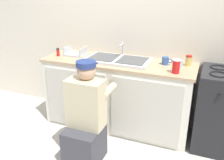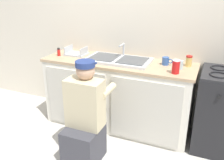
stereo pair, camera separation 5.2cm
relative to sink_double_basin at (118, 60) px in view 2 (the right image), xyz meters
The scene contains 12 objects.
ground_plane 0.97m from the sink_double_basin, 90.00° to the right, with size 12.00×12.00×0.00m, color beige.
back_wall 0.48m from the sink_double_basin, 90.00° to the left, with size 6.00×0.10×2.50m, color beige.
counter_cabinet 0.49m from the sink_double_basin, 90.00° to the right, with size 1.87×0.62×0.88m.
countertop 0.04m from the sink_double_basin, 90.00° to the right, with size 1.91×0.62×0.03m, color tan.
sink_double_basin is the anchor object (origin of this frame).
plumber_person 0.91m from the sink_double_basin, 94.97° to the right, with size 0.42×0.61×1.10m.
dish_rack_tray 0.63m from the sink_double_basin, behind, with size 0.28×0.22×0.11m.
coffee_mug 0.58m from the sink_double_basin, ahead, with size 0.13×0.08×0.10m.
condiment_jar 0.84m from the sink_double_basin, ahead, with size 0.07×0.07×0.13m.
soda_cup_red 0.76m from the sink_double_basin, 13.80° to the right, with size 0.08×0.08×0.15m.
water_glass 0.76m from the sink_double_basin, ahead, with size 0.06×0.06×0.10m.
spice_bottle_red 0.82m from the sink_double_basin, behind, with size 0.04×0.04×0.10m.
Camera 2 is at (1.08, -2.48, 1.83)m, focal length 40.00 mm.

